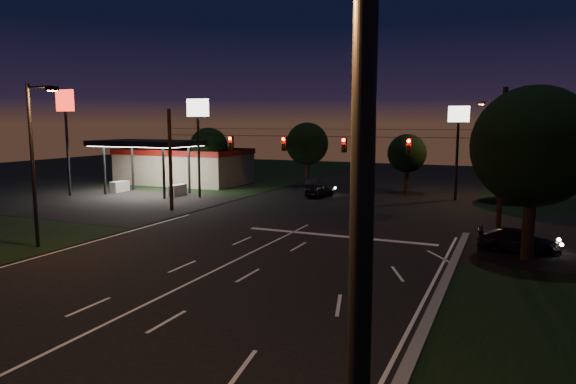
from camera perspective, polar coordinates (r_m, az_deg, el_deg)
The scene contains 22 objects.
ground at distance 23.05m, azimuth -10.88°, elevation -9.89°, with size 140.00×140.00×0.00m, color black.
cross_street_left at distance 47.63m, azimuth -19.83°, elevation -1.13°, with size 20.00×16.00×0.02m, color black.
center_line at distance 18.74m, azimuth -21.68°, elevation -14.48°, with size 0.14×40.00×0.01m, color silver.
stop_bar at distance 31.81m, azimuth 5.59°, elevation -4.89°, with size 12.00×0.50×0.01m, color silver.
utility_pole_right at distance 33.74m, azimuth 22.25°, elevation -4.71°, with size 0.30×0.30×9.00m, color black.
utility_pole_left at distance 41.76m, azimuth -12.78°, elevation -2.04°, with size 0.28×0.28×8.00m, color black.
signal_span at distance 35.35m, azimuth 2.83°, elevation 5.39°, with size 24.00×0.40×1.56m.
gas_station at distance 59.61m, azimuth -11.70°, elevation 3.15°, with size 14.20×16.10×5.25m.
pole_sign_left_near at distance 48.07m, azimuth -9.97°, elevation 7.64°, with size 2.20×0.30×9.10m.
pole_sign_left_far at distance 52.81m, azimuth -23.47°, elevation 7.81°, with size 2.00×0.30×10.00m.
pole_sign_right at distance 48.25m, azimuth 18.38°, elevation 6.49°, with size 1.80×0.30×8.40m.
street_light_right_near at distance 4.56m, azimuth 4.71°, elevation -13.59°, with size 2.20×0.35×9.00m.
street_light_left at distance 31.19m, azimuth -26.26°, elevation 3.83°, with size 2.20×0.35×9.00m.
street_light_right_far at distance 50.07m, azimuth 22.25°, elevation 5.20°, with size 2.20×0.35×9.00m.
tree_right_near at distance 28.23m, azimuth 25.66°, elevation 4.43°, with size 6.00×6.00×8.76m.
tree_far_a at distance 57.10m, azimuth -8.72°, elevation 4.92°, with size 4.20×4.20×6.42m.
tree_far_b at distance 56.12m, azimuth 2.20°, elevation 5.32°, with size 4.60×4.60×6.98m.
tree_far_c at distance 52.11m, azimuth 13.13°, elevation 4.16°, with size 3.80×3.80×5.86m.
tree_far_d at distance 49.21m, azimuth 23.11°, elevation 4.63°, with size 4.80×4.80×7.30m.
car_oncoming_a at distance 48.19m, azimuth 3.52°, elevation 0.16°, with size 1.46×3.63×1.24m, color black.
car_oncoming_b at distance 52.01m, azimuth 2.79°, elevation 0.78°, with size 1.44×4.13×1.36m, color black.
car_cross at distance 30.44m, azimuth 24.24°, elevation -4.94°, with size 1.71×4.21×1.22m, color black.
Camera 1 is at (12.61, -18.03, 6.89)m, focal length 32.00 mm.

